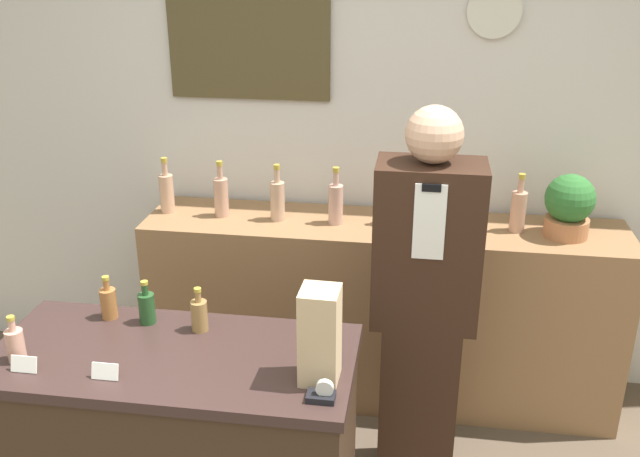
{
  "coord_description": "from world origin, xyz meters",
  "views": [
    {
      "loc": [
        0.39,
        -1.51,
        2.26
      ],
      "look_at": [
        -0.0,
        1.11,
        1.17
      ],
      "focal_mm": 40.0,
      "sensor_mm": 36.0,
      "label": 1
    }
  ],
  "objects_px": {
    "shopkeeper": "(423,308)",
    "paper_bag": "(320,336)",
    "potted_plant": "(569,205)",
    "tape_dispenser": "(322,394)"
  },
  "relations": [
    {
      "from": "potted_plant",
      "to": "tape_dispenser",
      "type": "height_order",
      "value": "potted_plant"
    },
    {
      "from": "potted_plant",
      "to": "tape_dispenser",
      "type": "distance_m",
      "value": 1.67
    },
    {
      "from": "shopkeeper",
      "to": "potted_plant",
      "type": "height_order",
      "value": "shopkeeper"
    },
    {
      "from": "paper_bag",
      "to": "tape_dispenser",
      "type": "relative_size",
      "value": 3.61
    },
    {
      "from": "shopkeeper",
      "to": "potted_plant",
      "type": "bearing_deg",
      "value": 42.04
    },
    {
      "from": "shopkeeper",
      "to": "potted_plant",
      "type": "relative_size",
      "value": 5.63
    },
    {
      "from": "shopkeeper",
      "to": "paper_bag",
      "type": "xyz_separation_m",
      "value": [
        -0.33,
        -0.68,
        0.24
      ]
    },
    {
      "from": "paper_bag",
      "to": "tape_dispenser",
      "type": "distance_m",
      "value": 0.18
    },
    {
      "from": "tape_dispenser",
      "to": "shopkeeper",
      "type": "bearing_deg",
      "value": 68.81
    },
    {
      "from": "shopkeeper",
      "to": "paper_bag",
      "type": "relative_size",
      "value": 5.17
    }
  ]
}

